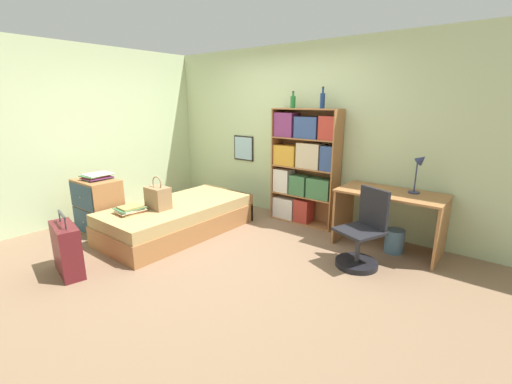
% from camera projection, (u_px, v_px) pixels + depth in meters
% --- Properties ---
extents(ground_plane, '(14.00, 14.00, 0.00)m').
position_uv_depth(ground_plane, '(215.00, 246.00, 4.37)').
color(ground_plane, '#84664C').
extents(wall_back, '(10.00, 0.09, 2.60)m').
position_uv_depth(wall_back, '(289.00, 134.00, 5.29)').
color(wall_back, beige).
rests_on(wall_back, ground_plane).
extents(wall_left, '(0.06, 10.00, 2.60)m').
position_uv_depth(wall_left, '(108.00, 133.00, 5.45)').
color(wall_left, beige).
rests_on(wall_left, ground_plane).
extents(bed, '(1.03, 2.05, 0.42)m').
position_uv_depth(bed, '(179.00, 218.00, 4.77)').
color(bed, '#A36B3D').
rests_on(bed, ground_plane).
extents(handbag, '(0.30, 0.22, 0.43)m').
position_uv_depth(handbag, '(158.00, 198.00, 4.44)').
color(handbag, '#93704C').
rests_on(handbag, bed).
extents(book_stack_on_bed, '(0.29, 0.37, 0.09)m').
position_uv_depth(book_stack_on_bed, '(131.00, 210.00, 4.30)').
color(book_stack_on_bed, '#99894C').
rests_on(book_stack_on_bed, bed).
extents(suitcase, '(0.56, 0.31, 0.68)m').
position_uv_depth(suitcase, '(67.00, 250.00, 3.60)').
color(suitcase, '#5B191E').
rests_on(suitcase, ground_plane).
extents(dresser, '(0.64, 0.46, 0.75)m').
position_uv_depth(dresser, '(98.00, 206.00, 4.76)').
color(dresser, '#A36B3D').
rests_on(dresser, ground_plane).
extents(magazine_pile_on_dresser, '(0.33, 0.40, 0.08)m').
position_uv_depth(magazine_pile_on_dresser, '(97.00, 176.00, 4.68)').
color(magazine_pile_on_dresser, '#427A4C').
rests_on(magazine_pile_on_dresser, dresser).
extents(bookcase, '(1.02, 0.30, 1.69)m').
position_uv_depth(bookcase, '(303.00, 166.00, 5.02)').
color(bookcase, '#A36B3D').
rests_on(bookcase, ground_plane).
extents(bottle_green, '(0.07, 0.07, 0.24)m').
position_uv_depth(bottle_green, '(293.00, 102.00, 4.89)').
color(bottle_green, '#1E6B2D').
rests_on(bottle_green, bookcase).
extents(bottle_brown, '(0.07, 0.07, 0.29)m').
position_uv_depth(bottle_brown, '(322.00, 100.00, 4.63)').
color(bottle_brown, navy).
rests_on(bottle_brown, bookcase).
extents(desk, '(1.23, 0.65, 0.73)m').
position_uv_depth(desk, '(390.00, 209.00, 4.17)').
color(desk, '#A36B3D').
rests_on(desk, ground_plane).
extents(desk_lamp, '(0.18, 0.13, 0.49)m').
position_uv_depth(desk_lamp, '(420.00, 166.00, 3.97)').
color(desk_lamp, navy).
rests_on(desk_lamp, desk).
extents(desk_chair, '(0.55, 0.55, 0.87)m').
position_uv_depth(desk_chair, '(361.00, 242.00, 3.79)').
color(desk_chair, black).
rests_on(desk_chair, ground_plane).
extents(waste_bin, '(0.23, 0.23, 0.29)m').
position_uv_depth(waste_bin, '(394.00, 241.00, 4.15)').
color(waste_bin, slate).
rests_on(waste_bin, ground_plane).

